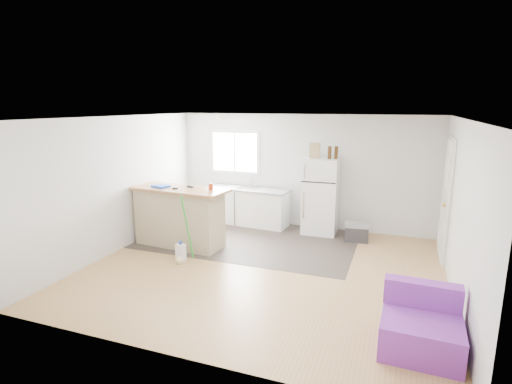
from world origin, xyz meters
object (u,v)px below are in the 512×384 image
Objects in this scene: peninsula at (179,217)px; cooler at (356,232)px; purple_seat at (421,328)px; blue_tray at (161,186)px; bottle_right at (336,153)px; mop at (182,250)px; cardboard_box at (315,151)px; kitchen_cabinets at (248,206)px; bottle_left at (330,153)px; red_cup at (211,187)px; cleaner_jug at (181,252)px; refrigerator at (321,196)px.

peninsula is 3.40m from cooler.
purple_seat is 4.94m from blue_tray.
mop is at bearing -131.27° from bottle_right.
blue_tray is at bearing 158.95° from purple_seat.
bottle_right is (-0.50, 0.26, 1.50)m from cooler.
peninsula is 1.55× the size of mop.
cardboard_box reaches higher than blue_tray.
peninsula is at bearing 125.71° from mop.
blue_tray reaches higher than peninsula.
kitchen_cabinets is 2.16m from bottle_left.
cooler is 0.41× the size of mop.
cooler is 0.59× the size of purple_seat.
purple_seat is 2.81× the size of blue_tray.
cardboard_box reaches higher than red_cup.
cooler is at bearing 109.45° from purple_seat.
bottle_right reaches higher than peninsula.
mop is at bearing -89.82° from kitchen_cabinets.
cleaner_jug is 3.52m from bottle_right.
peninsula is 6.14× the size of blue_tray.
purple_seat is (1.82, -3.62, -0.53)m from refrigerator.
red_cup is (0.24, 0.71, 1.01)m from cleaner_jug.
mop is at bearing 163.89° from purple_seat.
peninsula is 7.37× the size of bottle_right.
blue_tray is at bearing -165.35° from cooler.
bottle_left is at bearing 40.19° from red_cup.
bottle_right is (2.58, 1.65, 1.11)m from peninsula.
bottle_right is (0.42, 0.03, -0.02)m from cardboard_box.
bottle_left is (0.30, -0.02, -0.02)m from cardboard_box.
peninsula is 2.19× the size of purple_seat.
cleaner_jug is 0.16m from mop.
peninsula is 3.14m from bottle_left.
blue_tray is (-3.43, -1.43, 0.94)m from cooler.
bottle_left is (-1.66, 3.56, 1.43)m from purple_seat.
refrigerator reaches higher than mop.
refrigerator is 0.94m from cardboard_box.
bottle_left is (1.83, 1.54, 0.51)m from red_cup.
blue_tray is 3.43m from bottle_right.
purple_seat is 4.33m from cardboard_box.
bottle_left is at bearing 1.83° from kitchen_cabinets.
blue_tray is 3.30m from bottle_left.
bottle_right is at bearing 115.26° from purple_seat.
refrigerator reaches higher than cleaner_jug.
kitchen_cabinets is at bearing 91.00° from cleaner_jug.
bottle_left is at bearing -22.07° from refrigerator.
red_cup is at bearing 152.10° from purple_seat.
mop is (-2.61, -2.14, 0.06)m from cooler.
purple_seat is 0.71× the size of mop.
peninsula is at bearing -143.23° from cardboard_box.
mop is (0.09, -0.11, 0.08)m from cleaner_jug.
cardboard_box is at bearing 157.59° from cooler.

